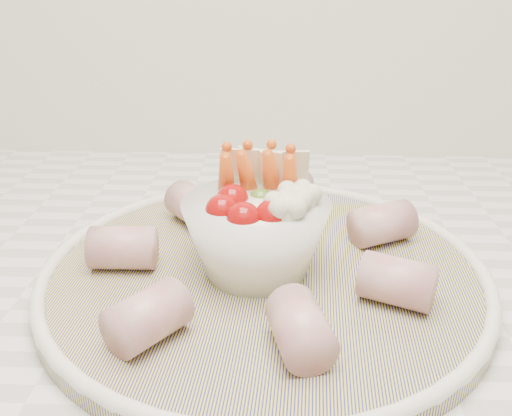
{
  "coord_description": "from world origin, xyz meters",
  "views": [
    {
      "loc": [
        -0.12,
        0.97,
        1.19
      ],
      "look_at": [
        -0.14,
        1.39,
        0.99
      ],
      "focal_mm": 40.0,
      "sensor_mm": 36.0,
      "label": 1
    }
  ],
  "objects": [
    {
      "name": "serving_platter",
      "position": [
        -0.13,
        1.4,
        0.93
      ],
      "size": [
        0.41,
        0.41,
        0.02
      ],
      "color": "navy",
      "rests_on": "kitchen_counter"
    },
    {
      "name": "cured_meat_rolls",
      "position": [
        -0.13,
        1.4,
        0.95
      ],
      "size": [
        0.29,
        0.3,
        0.04
      ],
      "color": "#A54B59",
      "rests_on": "serving_platter"
    },
    {
      "name": "veggie_bowl",
      "position": [
        -0.14,
        1.39,
        0.97
      ],
      "size": [
        0.12,
        0.12,
        0.1
      ],
      "color": "white",
      "rests_on": "serving_platter"
    }
  ]
}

